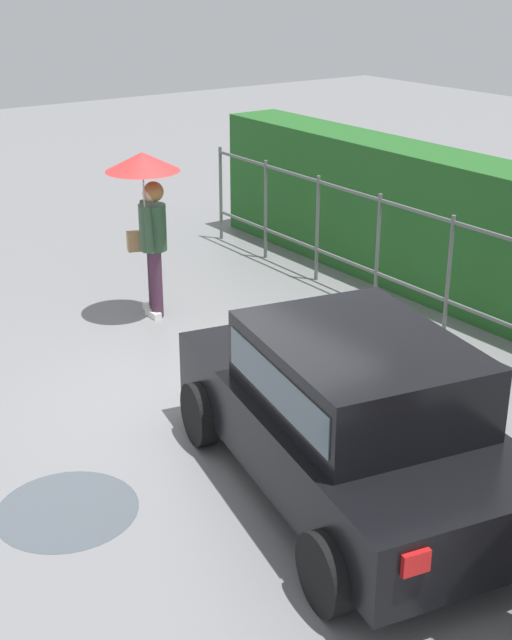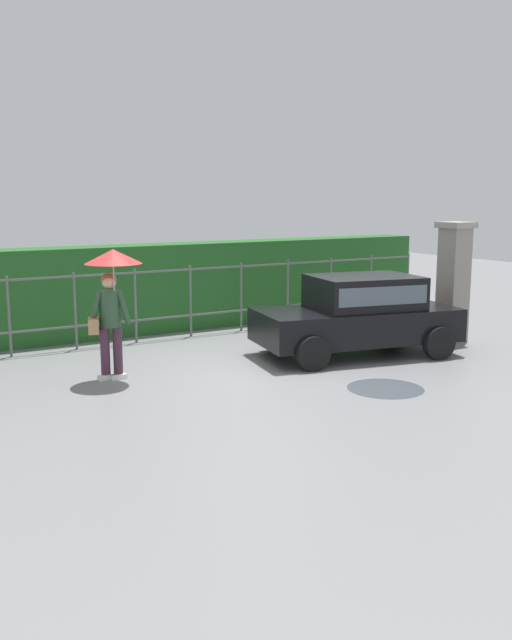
% 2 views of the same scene
% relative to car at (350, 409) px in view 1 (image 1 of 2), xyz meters
% --- Properties ---
extents(ground_plane, '(40.00, 40.00, 0.00)m').
position_rel_car_xyz_m(ground_plane, '(-2.09, 0.07, -0.80)').
color(ground_plane, slate).
extents(car, '(3.96, 2.45, 1.48)m').
position_rel_car_xyz_m(car, '(0.00, 0.00, 0.00)').
color(car, black).
rests_on(car, ground).
extents(pedestrian, '(0.91, 0.90, 2.11)m').
position_rel_car_xyz_m(pedestrian, '(-4.53, 0.64, 0.73)').
color(pedestrian, '#47283D').
rests_on(pedestrian, ground).
extents(fence_section, '(11.11, 0.05, 1.50)m').
position_rel_car_xyz_m(fence_section, '(-1.29, 3.20, 0.02)').
color(fence_section, '#59605B').
rests_on(fence_section, ground).
extents(puddle_near, '(1.18, 1.18, 0.00)m').
position_rel_car_xyz_m(puddle_near, '(-1.15, -2.05, -0.80)').
color(puddle_near, '#4C545B').
rests_on(puddle_near, ground).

